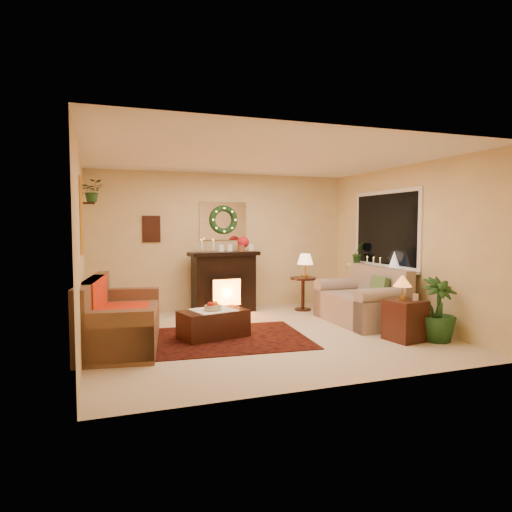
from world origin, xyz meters
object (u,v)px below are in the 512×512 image
object	(u,v)px
loveseat	(360,298)
coffee_table	(213,323)
sofa	(122,313)
end_table_square	(405,321)
side_table_round	(303,293)
fireplace	(224,283)

from	to	relation	value
loveseat	coffee_table	distance (m)	2.56
sofa	end_table_square	world-z (taller)	sofa
sofa	end_table_square	bearing A→B (deg)	-7.30
sofa	loveseat	distance (m)	3.80
coffee_table	sofa	bearing A→B (deg)	163.18
sofa	coffee_table	size ratio (longest dim) A/B	2.21
loveseat	side_table_round	world-z (taller)	loveseat
sofa	fireplace	distance (m)	2.60
sofa	fireplace	world-z (taller)	fireplace
fireplace	end_table_square	xyz separation A→B (m)	(1.85, -2.86, -0.28)
fireplace	sofa	bearing A→B (deg)	-142.46
sofa	fireplace	bearing A→B (deg)	51.49
loveseat	end_table_square	world-z (taller)	loveseat
end_table_square	side_table_round	bearing A→B (deg)	98.61
sofa	loveseat	xyz separation A→B (m)	(3.80, 0.10, -0.01)
loveseat	fireplace	bearing A→B (deg)	139.05
sofa	side_table_round	world-z (taller)	sofa
side_table_round	coffee_table	distance (m)	2.60
loveseat	end_table_square	size ratio (longest dim) A/B	2.79
fireplace	side_table_round	distance (m)	1.52
fireplace	end_table_square	distance (m)	3.42
side_table_round	end_table_square	distance (m)	2.57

